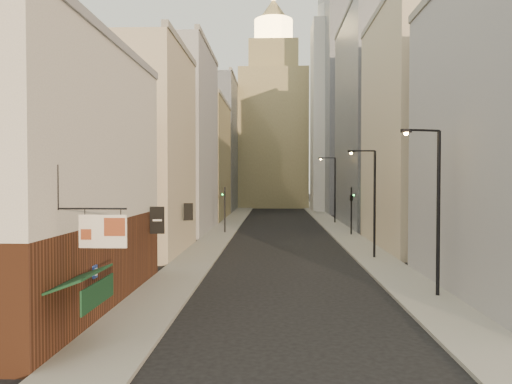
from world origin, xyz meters
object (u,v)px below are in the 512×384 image
at_px(white_tower, 334,109).
at_px(streetlamp_far, 333,186).
at_px(traffic_light_left, 225,200).
at_px(clock_tower, 273,123).
at_px(streetlamp_mid, 372,197).
at_px(traffic_light_right, 351,199).
at_px(streetlamp_near, 435,202).

bearing_deg(white_tower, streetlamp_far, -96.88).
bearing_deg(streetlamp_far, traffic_light_left, -141.78).
height_order(streetlamp_far, traffic_light_left, streetlamp_far).
bearing_deg(clock_tower, traffic_light_left, -95.62).
height_order(clock_tower, white_tower, clock_tower).
xyz_separation_m(streetlamp_mid, traffic_light_right, (0.82, 14.91, -0.76)).
xyz_separation_m(streetlamp_near, traffic_light_left, (-13.12, 28.44, -1.10)).
relative_size(streetlamp_near, streetlamp_far, 0.96).
height_order(white_tower, traffic_light_left, white_tower).
bearing_deg(clock_tower, streetlamp_far, -78.73).
bearing_deg(streetlamp_mid, clock_tower, 90.11).
relative_size(white_tower, traffic_light_right, 8.30).
bearing_deg(streetlamp_mid, streetlamp_near, -92.45).
height_order(white_tower, traffic_light_right, white_tower).
distance_m(streetlamp_near, streetlamp_mid, 11.94).
bearing_deg(traffic_light_left, traffic_light_right, 168.18).
bearing_deg(clock_tower, streetlamp_near, -84.33).
distance_m(clock_tower, streetlamp_near, 81.96).
relative_size(white_tower, streetlamp_mid, 5.21).
xyz_separation_m(streetlamp_far, traffic_light_left, (-13.03, -12.44, -1.31)).
distance_m(white_tower, streetlamp_near, 68.04).
distance_m(streetlamp_mid, streetlamp_far, 28.97).
xyz_separation_m(white_tower, traffic_light_right, (-2.91, -39.72, -14.82)).
relative_size(streetlamp_near, streetlamp_mid, 1.04).
height_order(clock_tower, streetlamp_near, clock_tower).
xyz_separation_m(streetlamp_mid, streetlamp_far, (0.64, 28.96, 0.40)).
xyz_separation_m(white_tower, streetlamp_mid, (-3.73, -54.63, -14.06)).
distance_m(white_tower, streetlamp_far, 29.23).
xyz_separation_m(streetlamp_near, traffic_light_right, (0.10, 26.83, -0.94)).
bearing_deg(traffic_light_left, white_tower, -117.81).
distance_m(clock_tower, streetlamp_far, 42.39).
distance_m(streetlamp_far, traffic_light_right, 14.11).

